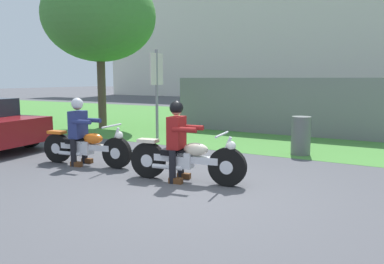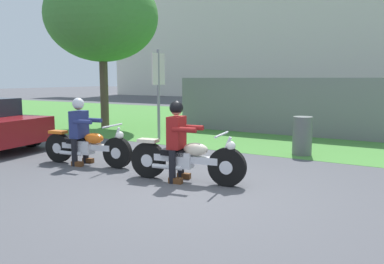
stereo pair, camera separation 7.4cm
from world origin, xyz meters
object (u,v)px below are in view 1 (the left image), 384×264
motorcycle_follow (86,147)px  tree_roadside (99,16)px  sign_banner (157,80)px  motorcycle_lead (186,159)px  rider_follow (79,126)px  rider_lead (178,135)px  trash_can (301,136)px

motorcycle_follow → tree_roadside: tree_roadside is taller
motorcycle_follow → tree_roadside: size_ratio=0.38×
motorcycle_follow → sign_banner: (-0.70, 3.51, 1.34)m
motorcycle_lead → rider_follow: bearing=170.4°
motorcycle_lead → motorcycle_follow: motorcycle_lead is taller
motorcycle_follow → rider_lead: bearing=-10.9°
tree_roadside → trash_can: size_ratio=6.12×
rider_follow → trash_can: bearing=34.1°
motorcycle_lead → tree_roadside: 8.78m
motorcycle_lead → rider_follow: size_ratio=1.53×
motorcycle_lead → rider_lead: size_ratio=1.51×
motorcycle_follow → rider_follow: rider_follow is taller
tree_roadside → rider_lead: bearing=-37.6°
rider_lead → motorcycle_follow: size_ratio=0.67×
motorcycle_lead → motorcycle_follow: size_ratio=1.02×
rider_lead → tree_roadside: 8.51m
tree_roadside → sign_banner: bearing=-20.6°
rider_lead → sign_banner: bearing=121.0°
rider_lead → rider_follow: rider_lead is taller
rider_follow → tree_roadside: (-3.82, 4.77, 3.12)m
tree_roadside → trash_can: (7.51, -1.36, -3.48)m
rider_lead → trash_can: bearing=61.7°
rider_lead → rider_follow: 2.45m
motorcycle_follow → trash_can: trash_can is taller
trash_can → sign_banner: 4.41m
motorcycle_follow → trash_can: size_ratio=2.32×
rider_lead → motorcycle_follow: bearing=169.1°
motorcycle_lead → rider_follow: rider_follow is taller
motorcycle_lead → rider_lead: 0.46m
trash_can → sign_banner: sign_banner is taller
rider_lead → tree_roadside: size_ratio=0.25×
rider_follow → tree_roadside: tree_roadside is taller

